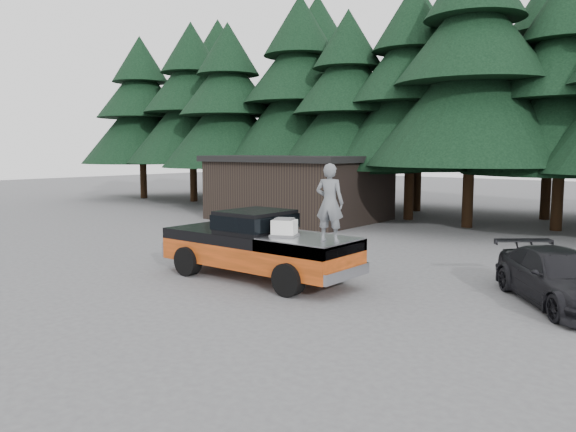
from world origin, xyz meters
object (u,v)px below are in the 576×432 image
Objects in this scene: pickup_truck at (258,255)px; air_compressor at (284,228)px; utility_building at (299,187)px; man_on_bed at (330,203)px; parked_car at (560,278)px.

air_compressor reaches higher than pickup_truck.
pickup_truck is 0.71× the size of utility_building.
pickup_truck is 9.88× the size of air_compressor.
man_on_bed is 0.44× the size of parked_car.
utility_building reaches higher than pickup_truck.
man_on_bed is 15.28m from utility_building.
air_compressor is at bearing -53.74° from utility_building.
air_compressor is at bearing -13.48° from man_on_bed.
parked_car is (7.25, 2.40, -0.03)m from pickup_truck.
pickup_truck is at bearing 158.71° from parked_car.
pickup_truck is 1.40m from air_compressor.
utility_building reaches higher than man_on_bed.
air_compressor is 14.41m from utility_building.
parked_car is (6.16, 2.58, -0.90)m from air_compressor.
utility_building is (-7.44, 11.45, 1.00)m from pickup_truck.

